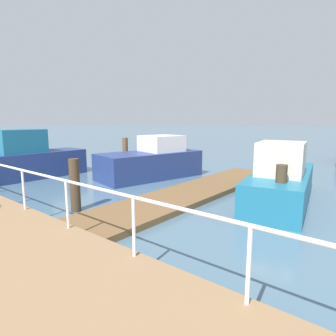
% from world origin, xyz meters
% --- Properties ---
extents(ground_plane, '(300.00, 300.00, 0.00)m').
position_xyz_m(ground_plane, '(0.00, 20.00, 0.00)').
color(ground_plane, slate).
extents(floating_dock, '(11.09, 2.00, 0.18)m').
position_xyz_m(floating_dock, '(2.05, 9.23, 0.09)').
color(floating_dock, brown).
rests_on(floating_dock, ground_plane).
extents(boardwalk_railing, '(0.06, 22.61, 1.08)m').
position_xyz_m(boardwalk_railing, '(-3.15, 7.89, 1.26)').
color(boardwalk_railing, white).
rests_on(boardwalk_railing, boardwalk).
extents(dock_piling_0, '(0.28, 0.28, 1.83)m').
position_xyz_m(dock_piling_0, '(3.49, 14.36, 0.92)').
color(dock_piling_0, brown).
rests_on(dock_piling_0, ground_plane).
extents(dock_piling_1, '(0.30, 0.30, 1.60)m').
position_xyz_m(dock_piling_1, '(-1.70, 10.89, 0.80)').
color(dock_piling_1, '#473826').
rests_on(dock_piling_1, ground_plane).
extents(dock_piling_2, '(0.30, 0.30, 1.52)m').
position_xyz_m(dock_piling_2, '(1.54, 5.93, 0.76)').
color(dock_piling_2, '#473826').
rests_on(dock_piling_2, ground_plane).
extents(moored_boat_1, '(4.74, 1.70, 2.30)m').
position_xyz_m(moored_boat_1, '(-0.11, 16.99, 0.87)').
color(moored_boat_1, navy).
rests_on(moored_boat_1, ground_plane).
extents(moored_boat_2, '(5.56, 2.59, 2.05)m').
position_xyz_m(moored_boat_2, '(3.15, 6.41, 0.71)').
color(moored_boat_2, '#1E6B8C').
rests_on(moored_boat_2, ground_plane).
extents(moored_boat_3, '(5.23, 3.11, 1.98)m').
position_xyz_m(moored_boat_3, '(3.55, 12.59, 0.76)').
color(moored_boat_3, navy).
rests_on(moored_boat_3, ground_plane).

